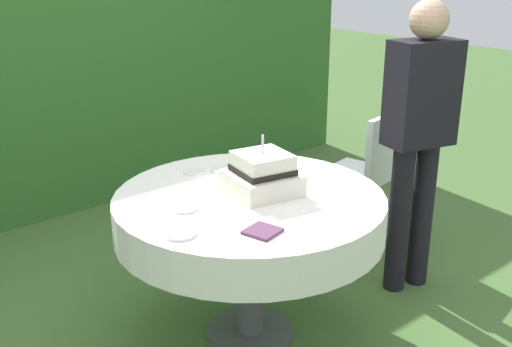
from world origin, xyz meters
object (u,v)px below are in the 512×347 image
object	(u,v)px
serving_plate_far	(185,209)
standing_person	(419,130)
serving_plate_right	(223,170)
napkin_stack	(262,231)
cake_table	(250,215)
garden_chair	(369,166)
wedding_cake	(263,174)
serving_plate_near	(194,172)
serving_plate_left	(180,234)

from	to	relation	value
serving_plate_far	standing_person	size ratio (longest dim) A/B	0.07
serving_plate_far	serving_plate_right	world-z (taller)	same
serving_plate_far	napkin_stack	bearing A→B (deg)	-74.61
cake_table	standing_person	bearing A→B (deg)	-11.49
serving_plate_right	garden_chair	world-z (taller)	garden_chair
wedding_cake	serving_plate_right	world-z (taller)	wedding_cake
serving_plate_far	serving_plate_near	bearing A→B (deg)	50.38
serving_plate_left	napkin_stack	xyz separation A→B (m)	(0.27, -0.20, 0.00)
serving_plate_far	napkin_stack	size ratio (longest dim) A/B	0.86
cake_table	garden_chair	distance (m)	1.26
serving_plate_right	serving_plate_near	bearing A→B (deg)	151.21
cake_table	garden_chair	size ratio (longest dim) A/B	1.42
serving_plate_near	serving_plate_far	distance (m)	0.48
napkin_stack	garden_chair	size ratio (longest dim) A/B	0.14
napkin_stack	garden_chair	xyz separation A→B (m)	(1.44, 0.64, -0.22)
cake_table	napkin_stack	world-z (taller)	napkin_stack
serving_plate_near	serving_plate_far	size ratio (longest dim) A/B	0.98
serving_plate_left	cake_table	bearing A→B (deg)	17.34
serving_plate_left	standing_person	world-z (taller)	standing_person
napkin_stack	standing_person	bearing A→B (deg)	6.74
napkin_stack	garden_chair	distance (m)	1.60
serving_plate_left	standing_person	distance (m)	1.49
napkin_stack	serving_plate_far	bearing A→B (deg)	105.39
cake_table	serving_plate_right	bearing A→B (deg)	72.34
cake_table	wedding_cake	world-z (taller)	wedding_cake
cake_table	serving_plate_right	xyz separation A→B (m)	(0.11, 0.34, 0.11)
serving_plate_left	serving_plate_near	bearing A→B (deg)	50.88
cake_table	serving_plate_far	bearing A→B (deg)	171.74
wedding_cake	serving_plate_far	xyz separation A→B (m)	(-0.40, 0.06, -0.08)
serving_plate_right	standing_person	bearing A→B (deg)	-31.39
serving_plate_far	wedding_cake	bearing A→B (deg)	-8.27
standing_person	cake_table	bearing A→B (deg)	168.51
serving_plate_near	wedding_cake	bearing A→B (deg)	-76.84
serving_plate_far	standing_person	distance (m)	1.36
serving_plate_near	serving_plate_right	size ratio (longest dim) A/B	0.85
serving_plate_left	napkin_stack	bearing A→B (deg)	-36.38
cake_table	serving_plate_left	distance (m)	0.52
serving_plate_far	serving_plate_left	xyz separation A→B (m)	(-0.16, -0.20, 0.00)
serving_plate_far	napkin_stack	distance (m)	0.41
napkin_stack	serving_plate_near	bearing A→B (deg)	75.67
serving_plate_near	serving_plate_left	bearing A→B (deg)	-129.12
serving_plate_right	napkin_stack	size ratio (longest dim) A/B	0.99
serving_plate_far	garden_chair	world-z (taller)	garden_chair
serving_plate_near	serving_plate_far	xyz separation A→B (m)	(-0.30, -0.37, 0.00)
cake_table	garden_chair	bearing A→B (deg)	13.58
wedding_cake	garden_chair	world-z (taller)	wedding_cake
cake_table	napkin_stack	distance (m)	0.42
wedding_cake	serving_plate_near	world-z (taller)	wedding_cake
cake_table	serving_plate_right	size ratio (longest dim) A/B	10.04
serving_plate_left	garden_chair	size ratio (longest dim) A/B	0.15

